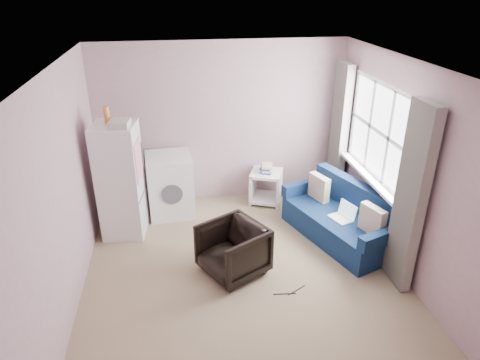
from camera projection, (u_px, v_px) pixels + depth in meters
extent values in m
cube|color=#978163|center=(244.00, 275.00, 5.23)|extent=(3.80, 4.20, 0.02)
cube|color=silver|center=(245.00, 66.00, 4.15)|extent=(3.80, 4.20, 0.02)
cube|color=#AC8890|center=(221.00, 124.00, 6.57)|extent=(3.80, 0.02, 2.50)
cube|color=#AC8890|center=(297.00, 321.00, 2.81)|extent=(3.80, 0.02, 2.50)
cube|color=#AC8890|center=(62.00, 195.00, 4.42)|extent=(0.02, 4.20, 2.50)
cube|color=#AC8890|center=(406.00, 172.00, 4.96)|extent=(0.02, 4.20, 2.50)
cube|color=white|center=(380.00, 132.00, 5.47)|extent=(0.01, 1.60, 1.20)
imported|color=black|center=(233.00, 248.00, 5.13)|extent=(0.90, 0.91, 0.71)
cube|color=white|center=(120.00, 181.00, 5.76)|extent=(0.61, 0.61, 1.60)
cube|color=#4E4E56|center=(143.00, 195.00, 5.86)|extent=(0.07, 0.51, 0.02)
cube|color=#4E4E56|center=(142.00, 158.00, 5.85)|extent=(0.02, 0.03, 0.46)
cube|color=white|center=(139.00, 160.00, 5.61)|extent=(0.05, 0.38, 0.55)
cylinder|color=orange|center=(107.00, 115.00, 5.41)|extent=(0.08, 0.08, 0.22)
cube|color=#B8B7AD|center=(120.00, 123.00, 5.32)|extent=(0.27, 0.30, 0.08)
cube|color=white|center=(170.00, 185.00, 6.43)|extent=(0.70, 0.70, 0.93)
cube|color=#4E4E56|center=(168.00, 159.00, 6.23)|extent=(0.65, 0.63, 0.05)
cylinder|color=#4E4E56|center=(172.00, 194.00, 6.14)|extent=(0.31, 0.04, 0.31)
cube|color=white|center=(266.00, 173.00, 6.73)|extent=(0.61, 0.61, 0.04)
cube|color=white|center=(266.00, 198.00, 6.91)|extent=(0.61, 0.61, 0.04)
cube|color=white|center=(253.00, 185.00, 6.87)|extent=(0.21, 0.46, 0.53)
cube|color=white|center=(279.00, 188.00, 6.79)|extent=(0.21, 0.46, 0.53)
cube|color=navy|center=(267.00, 171.00, 6.71)|extent=(0.23, 0.27, 0.03)
cube|color=beige|center=(267.00, 169.00, 6.70)|extent=(0.22, 0.27, 0.03)
cube|color=navy|center=(266.00, 167.00, 6.69)|extent=(0.24, 0.28, 0.03)
cube|color=beige|center=(267.00, 166.00, 6.66)|extent=(0.21, 0.26, 0.03)
cube|color=navy|center=(339.00, 226.00, 5.90)|extent=(1.29, 1.80, 0.36)
cube|color=navy|center=(358.00, 197.00, 5.87)|extent=(0.72, 1.59, 0.40)
cube|color=navy|center=(385.00, 237.00, 5.16)|extent=(0.77, 0.39, 0.18)
cube|color=navy|center=(305.00, 187.00, 6.40)|extent=(0.77, 0.39, 0.18)
cube|color=beige|center=(372.00, 220.00, 5.35)|extent=(0.23, 0.38, 0.36)
cube|color=beige|center=(319.00, 187.00, 6.18)|extent=(0.23, 0.38, 0.36)
cube|color=white|center=(340.00, 218.00, 5.71)|extent=(0.30, 0.35, 0.02)
cube|color=silver|center=(348.00, 210.00, 5.72)|extent=(0.16, 0.30, 0.20)
cube|color=white|center=(369.00, 177.00, 5.73)|extent=(0.14, 1.70, 0.04)
cube|color=white|center=(373.00, 174.00, 5.73)|extent=(0.02, 1.68, 0.05)
cube|color=white|center=(379.00, 132.00, 5.47)|extent=(0.02, 1.68, 0.05)
cube|color=white|center=(386.00, 85.00, 5.21)|extent=(0.02, 1.68, 0.05)
cube|color=white|center=(411.00, 155.00, 4.76)|extent=(0.02, 0.05, 1.20)
cube|color=white|center=(389.00, 139.00, 5.23)|extent=(0.02, 0.05, 1.20)
cube|color=white|center=(370.00, 125.00, 5.71)|extent=(0.02, 0.05, 1.20)
cube|color=white|center=(354.00, 114.00, 6.18)|extent=(0.02, 0.05, 1.20)
cube|color=beige|center=(410.00, 199.00, 4.67)|extent=(0.12, 0.46, 2.18)
cube|color=beige|center=(339.00, 134.00, 6.59)|extent=(0.12, 0.46, 2.18)
cylinder|color=black|center=(297.00, 290.00, 4.96)|extent=(0.24, 0.14, 0.01)
cylinder|color=black|center=(285.00, 294.00, 4.90)|extent=(0.27, 0.04, 0.01)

